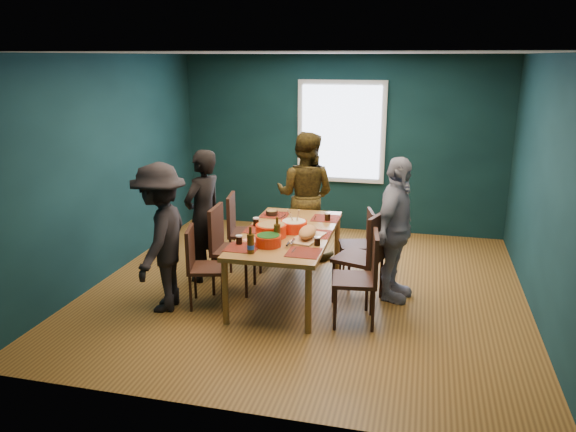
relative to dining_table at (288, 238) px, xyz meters
name	(u,v)px	position (x,y,z in m)	size (l,w,h in m)	color
room	(313,171)	(0.19, 0.46, 0.69)	(5.01, 5.01, 2.71)	olive
dining_table	(288,238)	(0.00, 0.00, 0.00)	(1.02, 1.99, 0.75)	#9A672E
chair_left_far	(240,226)	(-0.80, 0.65, -0.11)	(0.51, 0.51, 0.98)	#321910
chair_left_mid	(226,242)	(-0.73, -0.06, -0.09)	(0.48, 0.48, 1.01)	#321910
chair_left_near	(200,261)	(-0.86, -0.54, -0.16)	(0.49, 0.49, 0.89)	#321910
chair_right_far	(362,238)	(0.77, 0.73, -0.18)	(0.47, 0.47, 0.85)	#321910
chair_right_mid	(367,251)	(0.91, -0.03, -0.07)	(0.59, 0.59, 1.04)	#321910
chair_right_near	(364,272)	(0.93, -0.56, -0.11)	(0.50, 0.50, 0.98)	#321910
person_far_left	(203,216)	(-1.10, 0.19, 0.13)	(0.59, 0.39, 1.62)	black
person_back	(305,195)	(-0.08, 1.31, 0.18)	(0.83, 0.65, 1.72)	black
person_right	(395,230)	(1.19, 0.15, 0.14)	(0.96, 0.40, 1.63)	white
person_near_left	(161,238)	(-1.22, -0.70, 0.13)	(1.04, 0.60, 1.61)	black
bowl_salad	(271,230)	(-0.14, -0.20, 0.15)	(0.34, 0.34, 0.14)	red
bowl_dumpling	(294,226)	(0.07, 0.04, 0.14)	(0.30, 0.30, 0.28)	red
bowl_herbs	(268,240)	(-0.08, -0.52, 0.13)	(0.28, 0.28, 0.12)	red
cutting_board	(307,233)	(0.27, -0.19, 0.13)	(0.35, 0.64, 0.14)	tan
small_bowl	(272,213)	(-0.36, 0.62, 0.10)	(0.15, 0.15, 0.06)	black
beer_bottle_a	(251,244)	(-0.19, -0.78, 0.17)	(0.08, 0.08, 0.28)	#432B0C
beer_bottle_b	(277,233)	(-0.02, -0.38, 0.18)	(0.07, 0.07, 0.28)	#432B0C
cola_glass_a	(239,239)	(-0.39, -0.54, 0.12)	(0.07, 0.07, 0.10)	black
cola_glass_b	(317,241)	(0.42, -0.38, 0.12)	(0.07, 0.07, 0.10)	black
cola_glass_c	(328,216)	(0.36, 0.55, 0.13)	(0.07, 0.07, 0.10)	black
cola_glass_d	(256,221)	(-0.41, 0.13, 0.13)	(0.07, 0.07, 0.10)	black
napkin_a	(318,234)	(0.34, 0.01, 0.07)	(0.16, 0.16, 0.00)	#FA7E69
napkin_b	(252,240)	(-0.31, -0.37, 0.07)	(0.15, 0.15, 0.00)	#FA7E69
napkin_c	(300,254)	(0.30, -0.70, 0.07)	(0.12, 0.12, 0.00)	#FA7E69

